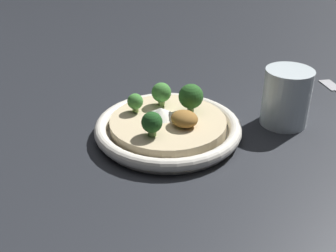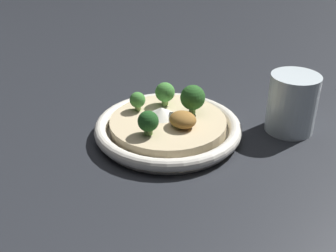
{
  "view_description": "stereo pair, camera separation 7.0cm",
  "coord_description": "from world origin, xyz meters",
  "px_view_note": "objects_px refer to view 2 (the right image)",
  "views": [
    {
      "loc": [
        0.38,
        -0.47,
        0.36
      ],
      "look_at": [
        0.0,
        0.0,
        0.02
      ],
      "focal_mm": 45.0,
      "sensor_mm": 36.0,
      "label": 1
    },
    {
      "loc": [
        0.43,
        -0.43,
        0.36
      ],
      "look_at": [
        0.0,
        0.0,
        0.02
      ],
      "focal_mm": 45.0,
      "sensor_mm": 36.0,
      "label": 2
    }
  ],
  "objects_px": {
    "risotto_bowl": "(168,128)",
    "broccoli_front": "(148,122)",
    "drinking_glass": "(292,103)",
    "broccoli_back_right": "(193,98)",
    "broccoli_back_left": "(165,93)",
    "broccoli_front_left": "(138,100)"
  },
  "relations": [
    {
      "from": "broccoli_front",
      "to": "broccoli_back_right",
      "type": "height_order",
      "value": "broccoli_back_right"
    },
    {
      "from": "drinking_glass",
      "to": "broccoli_back_left",
      "type": "bearing_deg",
      "value": -143.11
    },
    {
      "from": "broccoli_front_left",
      "to": "broccoli_back_left",
      "type": "height_order",
      "value": "broccoli_back_left"
    },
    {
      "from": "broccoli_back_right",
      "to": "drinking_glass",
      "type": "distance_m",
      "value": 0.17
    },
    {
      "from": "risotto_bowl",
      "to": "drinking_glass",
      "type": "distance_m",
      "value": 0.21
    },
    {
      "from": "broccoli_back_right",
      "to": "drinking_glass",
      "type": "bearing_deg",
      "value": 45.7
    },
    {
      "from": "broccoli_back_left",
      "to": "drinking_glass",
      "type": "distance_m",
      "value": 0.22
    },
    {
      "from": "broccoli_back_right",
      "to": "broccoli_back_left",
      "type": "distance_m",
      "value": 0.06
    },
    {
      "from": "broccoli_back_right",
      "to": "broccoli_back_left",
      "type": "xyz_separation_m",
      "value": [
        -0.06,
        -0.01,
        -0.01
      ]
    },
    {
      "from": "broccoli_back_right",
      "to": "broccoli_back_left",
      "type": "bearing_deg",
      "value": -169.83
    },
    {
      "from": "broccoli_front",
      "to": "drinking_glass",
      "type": "xyz_separation_m",
      "value": [
        0.12,
        0.22,
        -0.0
      ]
    },
    {
      "from": "broccoli_front_left",
      "to": "drinking_glass",
      "type": "height_order",
      "value": "drinking_glass"
    },
    {
      "from": "broccoli_front",
      "to": "risotto_bowl",
      "type": "bearing_deg",
      "value": 103.64
    },
    {
      "from": "drinking_glass",
      "to": "risotto_bowl",
      "type": "bearing_deg",
      "value": -128.32
    },
    {
      "from": "broccoli_front",
      "to": "broccoli_back_left",
      "type": "bearing_deg",
      "value": 121.98
    },
    {
      "from": "risotto_bowl",
      "to": "broccoli_front",
      "type": "height_order",
      "value": "broccoli_front"
    },
    {
      "from": "broccoli_front_left",
      "to": "broccoli_back_left",
      "type": "xyz_separation_m",
      "value": [
        0.02,
        0.05,
        0.0
      ]
    },
    {
      "from": "broccoli_front_left",
      "to": "broccoli_back_left",
      "type": "distance_m",
      "value": 0.05
    },
    {
      "from": "risotto_bowl",
      "to": "broccoli_front",
      "type": "distance_m",
      "value": 0.07
    },
    {
      "from": "broccoli_front_left",
      "to": "broccoli_back_left",
      "type": "relative_size",
      "value": 0.8
    },
    {
      "from": "risotto_bowl",
      "to": "broccoli_front",
      "type": "relative_size",
      "value": 6.25
    },
    {
      "from": "risotto_bowl",
      "to": "broccoli_back_right",
      "type": "distance_m",
      "value": 0.06
    }
  ]
}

